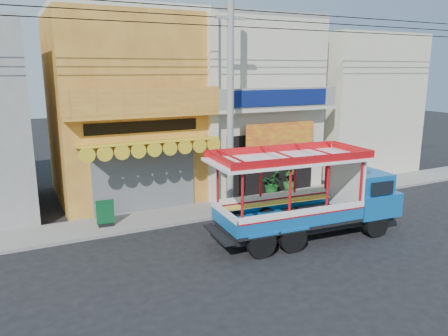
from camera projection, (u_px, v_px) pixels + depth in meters
name	position (u px, v px, depth m)	size (l,w,h in m)	color
ground	(299.00, 237.00, 15.28)	(90.00, 90.00, 0.00)	black
sidewalk	(243.00, 205.00, 18.76)	(30.00, 2.00, 0.12)	slate
shophouse_left	(123.00, 107.00, 19.58)	(6.00, 7.50, 8.24)	#B06C27
shophouse_right	(241.00, 102.00, 22.19)	(6.00, 6.75, 8.24)	beige
party_pilaster	(213.00, 112.00, 18.19)	(0.35, 0.30, 8.00)	beige
filler_building_right	(346.00, 104.00, 25.35)	(6.00, 6.00, 7.60)	beige
utility_pole	(234.00, 89.00, 16.68)	(28.00, 0.26, 9.00)	gray
songthaew_truck	(319.00, 194.00, 15.14)	(6.89, 2.63, 3.16)	black
green_sign	(105.00, 215.00, 15.97)	(0.64, 0.33, 0.98)	black
potted_plant_a	(271.00, 183.00, 20.00)	(0.95, 0.83, 1.06)	#17511B
potted_plant_c	(289.00, 180.00, 20.49)	(0.60, 0.60, 1.08)	#17511B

